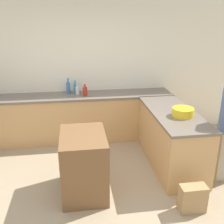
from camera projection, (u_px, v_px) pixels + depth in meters
name	position (u px, v px, depth m)	size (l,w,h in m)	color
ground_plane	(92.00, 198.00, 3.59)	(14.00, 14.00, 0.00)	tan
wall_back	(82.00, 69.00, 5.16)	(8.00, 0.06, 2.70)	silver
counter_back	(85.00, 117.00, 5.17)	(3.41, 0.61, 0.92)	tan
counter_peninsula	(171.00, 138.00, 4.30)	(0.69, 1.73, 0.92)	tan
island_table	(84.00, 164.00, 3.58)	(0.60, 0.82, 0.88)	brown
mixing_bowl	(183.00, 112.00, 3.94)	(0.32, 0.32, 0.13)	yellow
water_bottle_blue	(68.00, 87.00, 5.07)	(0.07, 0.07, 0.29)	#386BB7
vinegar_bottle_clear	(77.00, 90.00, 4.99)	(0.07, 0.07, 0.21)	silver
dish_soap_bottle	(75.00, 88.00, 5.07)	(0.07, 0.07, 0.25)	#338CBF
hot_sauce_bottle	(85.00, 91.00, 4.93)	(0.09, 0.09, 0.22)	red
paper_bag	(193.00, 198.00, 3.30)	(0.33, 0.17, 0.36)	#A88456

